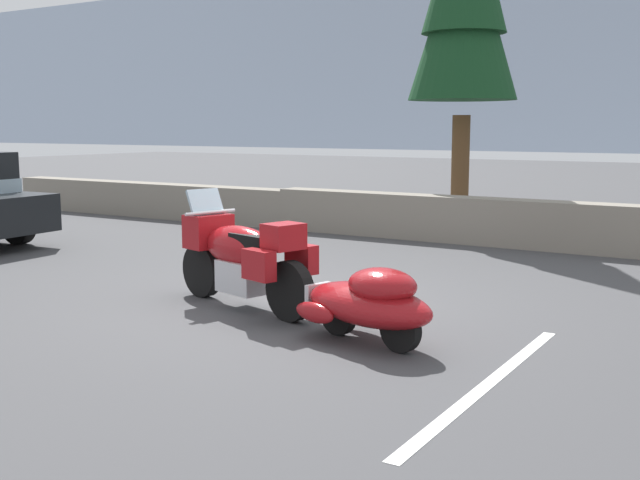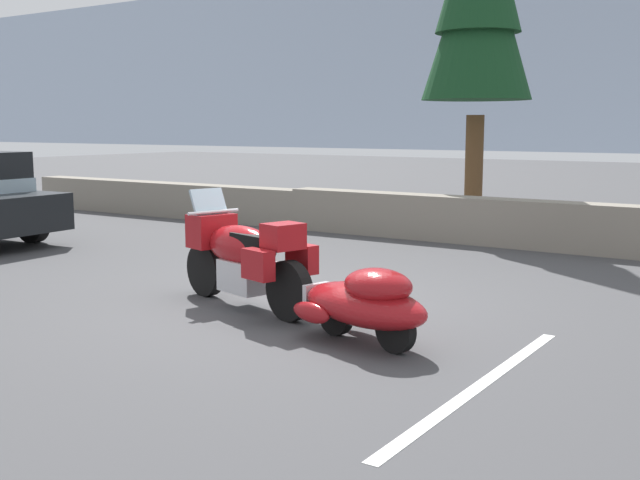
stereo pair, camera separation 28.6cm
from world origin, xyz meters
The scene contains 5 objects.
ground_plane centered at (0.00, 0.00, 0.00)m, with size 80.00×80.00×0.00m, color #424244.
stone_guard_wall centered at (0.28, 5.70, 0.42)m, with size 24.00×0.59×0.93m.
touring_motorcycle centered at (-0.48, -0.44, 0.62)m, with size 2.26×1.11×1.33m.
car_shaped_trailer centered at (1.44, -0.98, 0.41)m, with size 2.22×1.08×0.76m.
parking_stripe_marker centered at (2.84, -1.50, 0.00)m, with size 0.12×3.60×0.01m, color silver.
Camera 1 is at (4.84, -7.39, 2.08)m, focal length 43.40 mm.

